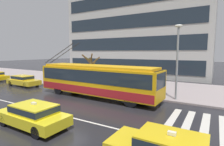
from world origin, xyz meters
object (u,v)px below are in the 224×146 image
Objects in this scene: taxi_queued_behind_bus at (23,80)px; street_tree_bare at (91,69)px; bus_shelter at (97,71)px; taxi_oncoming_near at (33,114)px; trolleybus at (97,80)px; pedestrian_approaching_curb at (82,73)px; street_lamp at (177,55)px; pedestrian_at_shelter at (160,77)px.

taxi_queued_behind_bus is 8.68m from street_tree_bare.
taxi_oncoming_near is at bearing -72.86° from bus_shelter.
street_tree_bare is (-3.81, 10.26, 1.51)m from taxi_oncoming_near.
taxi_queued_behind_bus is 1.05× the size of taxi_oncoming_near.
taxi_oncoming_near is 11.29m from bus_shelter.
taxi_oncoming_near is at bearing -31.07° from taxi_queued_behind_bus.
trolleybus is at bearing -45.85° from street_tree_bare.
bus_shelter reaches higher than pedestrian_approaching_curb.
taxi_oncoming_near is at bearing -121.41° from street_lamp.
bus_shelter is (-2.51, 3.57, 0.34)m from trolleybus.
pedestrian_at_shelter is 2.98m from street_lamp.
trolleybus reaches higher than pedestrian_at_shelter.
pedestrian_at_shelter is at bearing 9.93° from pedestrian_approaching_curb.
taxi_queued_behind_bus is 13.71m from taxi_oncoming_near.
taxi_queued_behind_bus and taxi_oncoming_near have the same top height.
street_tree_bare reaches higher than taxi_oncoming_near.
street_lamp reaches higher than pedestrian_approaching_curb.
taxi_oncoming_near is 11.44m from street_lamp.
taxi_queued_behind_bus is 17.91m from street_lamp.
street_lamp is at bearing -5.19° from street_tree_bare.
pedestrian_at_shelter is at bearing 143.55° from street_lamp.
taxi_queued_behind_bus is 1.19× the size of street_tree_bare.
trolleybus is 7.25m from street_lamp.
pedestrian_approaching_curb reaches higher than pedestrian_at_shelter.
pedestrian_at_shelter is 7.85m from street_tree_bare.
pedestrian_at_shelter is (15.77, 3.58, 1.04)m from taxi_queued_behind_bus.
street_tree_bare is at bearing 174.81° from street_lamp.
taxi_queued_behind_bus is at bearing -167.22° from pedestrian_at_shelter.
street_lamp is 9.72m from street_tree_bare.
taxi_queued_behind_bus is 2.24× the size of pedestrian_at_shelter.
taxi_oncoming_near is 2.13× the size of pedestrian_at_shelter.
taxi_oncoming_near is (0.80, -7.16, -0.90)m from trolleybus.
taxi_queued_behind_bus is at bearing -172.47° from street_lamp.
street_tree_bare reaches higher than bus_shelter.
bus_shelter is (8.44, 3.64, 1.25)m from taxi_queued_behind_bus.
street_lamp reaches higher than street_tree_bare.
street_tree_bare is at bearing 134.15° from trolleybus.
pedestrian_at_shelter is 0.99× the size of pedestrian_approaching_curb.
pedestrian_approaching_curb reaches higher than taxi_oncoming_near.
street_lamp is (9.92, 0.17, 2.06)m from pedestrian_approaching_curb.
pedestrian_at_shelter is 0.33× the size of street_lamp.
taxi_queued_behind_bus is 2.22× the size of pedestrian_approaching_curb.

